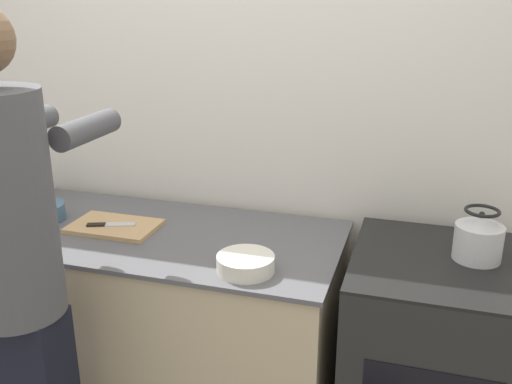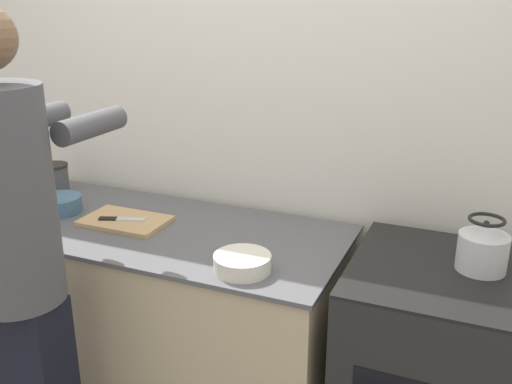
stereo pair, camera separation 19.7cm
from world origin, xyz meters
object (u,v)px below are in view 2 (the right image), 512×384
(cutting_board, at_px, (125,221))
(knife, at_px, (121,219))
(kettle, at_px, (483,248))
(bowl_prep, at_px, (59,204))
(canister_jar, at_px, (55,179))
(person, at_px, (19,260))

(cutting_board, bearing_deg, knife, -127.16)
(kettle, height_order, bowl_prep, kettle)
(canister_jar, bearing_deg, bowl_prep, -45.73)
(kettle, relative_size, canister_jar, 1.22)
(bowl_prep, distance_m, canister_jar, 0.25)
(kettle, xyz_separation_m, bowl_prep, (-1.72, -0.03, -0.09))
(cutting_board, distance_m, kettle, 1.38)
(cutting_board, relative_size, knife, 1.82)
(person, bearing_deg, cutting_board, 89.28)
(knife, xyz_separation_m, canister_jar, (-0.50, 0.18, 0.05))
(cutting_board, relative_size, bowl_prep, 1.82)
(person, xyz_separation_m, knife, (-0.00, 0.55, -0.06))
(knife, distance_m, bowl_prep, 0.33)
(bowl_prep, bearing_deg, knife, -1.85)
(knife, bearing_deg, bowl_prep, 157.80)
(person, relative_size, cutting_board, 5.08)
(person, height_order, kettle, person)
(bowl_prep, xyz_separation_m, canister_jar, (-0.17, 0.17, 0.04))
(knife, relative_size, canister_jar, 1.28)
(canister_jar, bearing_deg, cutting_board, -18.50)
(cutting_board, xyz_separation_m, knife, (-0.01, -0.01, 0.01))
(person, distance_m, cutting_board, 0.57)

